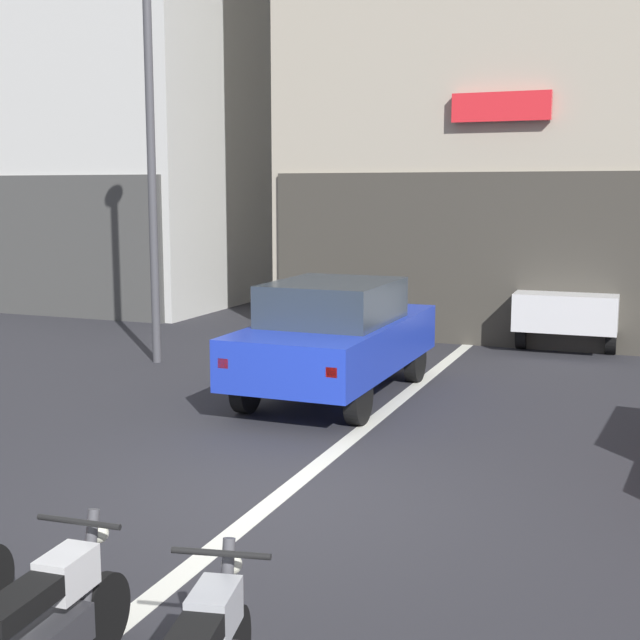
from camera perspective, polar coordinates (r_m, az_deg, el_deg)
ground_plane at (r=8.29m, az=-2.85°, el=-11.71°), size 120.00×120.00×0.00m
lane_centre_line at (r=13.77m, az=7.48°, el=-3.50°), size 0.20×18.00×0.01m
car_blue_crossing_near at (r=11.97m, az=1.08°, el=-0.96°), size 1.79×4.11×1.64m
car_white_down_street at (r=17.32m, az=16.42°, el=1.67°), size 1.83×4.13×1.64m
street_lamp at (r=14.54m, az=-11.18°, el=12.44°), size 0.36×0.36×6.33m
motorcycle_white_row_centre at (r=5.32m, az=-17.52°, el=-18.89°), size 0.55×1.67×0.98m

